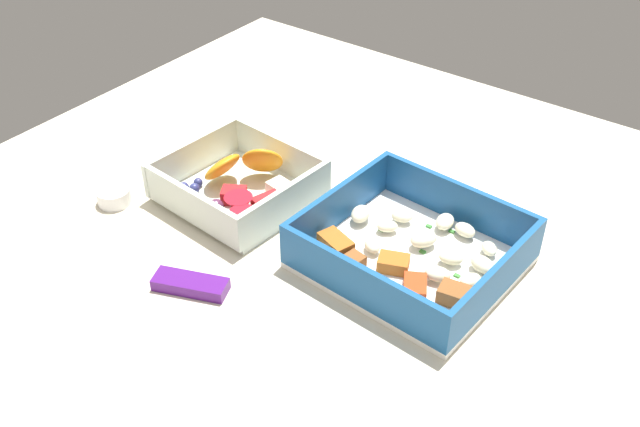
{
  "coord_description": "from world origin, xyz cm",
  "views": [
    {
      "loc": [
        -36.2,
        47.19,
        48.57
      ],
      "look_at": [
        -1.03,
        -0.43,
        4.0
      ],
      "focal_mm": 41.17,
      "sensor_mm": 36.0,
      "label": 1
    }
  ],
  "objects_px": {
    "fruit_bowl": "(239,188)",
    "paper_cup_liner": "(114,196)",
    "candy_bar": "(191,284)",
    "pasta_container": "(412,251)"
  },
  "relations": [
    {
      "from": "candy_bar",
      "to": "paper_cup_liner",
      "type": "relative_size",
      "value": 1.96
    },
    {
      "from": "pasta_container",
      "to": "paper_cup_liner",
      "type": "bearing_deg",
      "value": 22.04
    },
    {
      "from": "fruit_bowl",
      "to": "candy_bar",
      "type": "bearing_deg",
      "value": 112.92
    },
    {
      "from": "fruit_bowl",
      "to": "paper_cup_liner",
      "type": "height_order",
      "value": "fruit_bowl"
    },
    {
      "from": "pasta_container",
      "to": "fruit_bowl",
      "type": "bearing_deg",
      "value": 9.67
    },
    {
      "from": "candy_bar",
      "to": "paper_cup_liner",
      "type": "distance_m",
      "value": 0.17
    },
    {
      "from": "pasta_container",
      "to": "fruit_bowl",
      "type": "distance_m",
      "value": 0.2
    },
    {
      "from": "pasta_container",
      "to": "paper_cup_liner",
      "type": "distance_m",
      "value": 0.32
    },
    {
      "from": "pasta_container",
      "to": "paper_cup_liner",
      "type": "relative_size",
      "value": 5.48
    },
    {
      "from": "pasta_container",
      "to": "candy_bar",
      "type": "distance_m",
      "value": 0.21
    }
  ]
}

